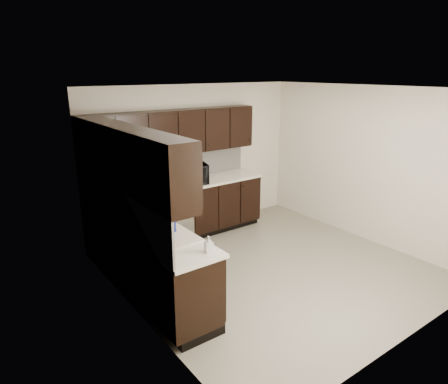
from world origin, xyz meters
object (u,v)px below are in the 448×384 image
object	(u,v)px
toaster_oven	(130,188)
storage_bin	(145,217)
sink	(164,240)
blue_pitcher	(166,228)
microwave	(189,174)

from	to	relation	value
toaster_oven	storage_bin	size ratio (longest dim) A/B	0.69
sink	blue_pitcher	size ratio (longest dim) A/B	3.28
toaster_oven	storage_bin	xyz separation A→B (m)	(-0.35, -1.24, -0.01)
toaster_oven	blue_pitcher	distance (m)	1.82
blue_pitcher	toaster_oven	bearing A→B (deg)	64.23
storage_bin	sink	bearing A→B (deg)	-88.78
sink	microwave	world-z (taller)	microwave
sink	microwave	size ratio (longest dim) A/B	1.41
storage_bin	blue_pitcher	world-z (taller)	blue_pitcher
microwave	storage_bin	distance (m)	1.83
sink	toaster_oven	bearing A→B (deg)	78.64
microwave	sink	bearing A→B (deg)	-112.51
storage_bin	microwave	bearing A→B (deg)	42.17
toaster_oven	blue_pitcher	size ratio (longest dim) A/B	1.27
storage_bin	toaster_oven	bearing A→B (deg)	74.36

